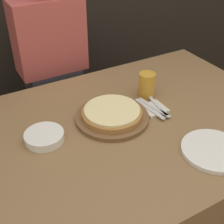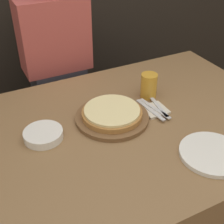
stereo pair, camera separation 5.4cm
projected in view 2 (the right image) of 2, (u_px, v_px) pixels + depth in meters
dining_table at (128, 181)px, 1.61m from camera, size 1.49×1.04×0.74m
pizza_on_board at (112, 115)px, 1.41m from camera, size 0.33×0.33×0.06m
beer_glass at (149, 85)px, 1.55m from camera, size 0.08×0.08×0.12m
dinner_plate at (212, 154)px, 1.22m from camera, size 0.26×0.26×0.02m
side_bowl at (43, 135)px, 1.30m from camera, size 0.16×0.16×0.04m
napkin_stack at (155, 110)px, 1.47m from camera, size 0.11×0.11×0.01m
fork at (150, 110)px, 1.46m from camera, size 0.04×0.20×0.00m
dinner_knife at (155, 108)px, 1.47m from camera, size 0.05×0.20×0.00m
spoon at (159, 107)px, 1.48m from camera, size 0.04×0.17×0.00m
diner_person at (58, 79)px, 1.93m from camera, size 0.39×0.20×1.33m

